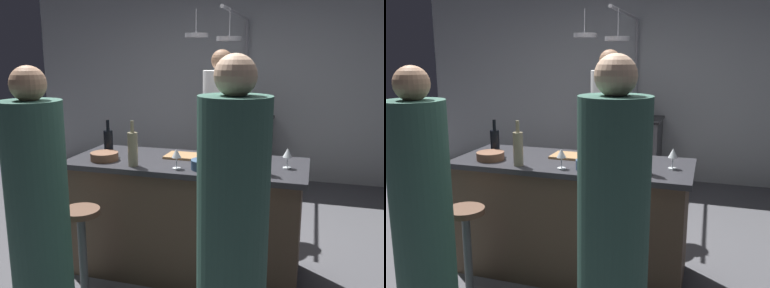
% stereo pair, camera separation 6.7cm
% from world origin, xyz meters
% --- Properties ---
extents(ground_plane, '(9.00, 9.00, 0.00)m').
position_xyz_m(ground_plane, '(0.00, 0.00, 0.00)').
color(ground_plane, '#4C4C51').
extents(back_wall, '(6.40, 0.16, 2.60)m').
position_xyz_m(back_wall, '(0.00, 2.85, 1.30)').
color(back_wall, '#9EA3A8').
rests_on(back_wall, ground_plane).
extents(kitchen_island, '(1.80, 0.72, 0.90)m').
position_xyz_m(kitchen_island, '(0.00, 0.00, 0.45)').
color(kitchen_island, brown).
rests_on(kitchen_island, ground_plane).
extents(stove_range, '(0.80, 0.64, 0.89)m').
position_xyz_m(stove_range, '(0.00, 2.45, 0.45)').
color(stove_range, '#47474C').
rests_on(stove_range, ground_plane).
extents(chef, '(0.37, 0.37, 1.74)m').
position_xyz_m(chef, '(0.03, 1.07, 0.81)').
color(chef, white).
rests_on(chef, ground_plane).
extents(bar_stool_left, '(0.28, 0.28, 0.68)m').
position_xyz_m(bar_stool_left, '(-0.55, -0.62, 0.38)').
color(bar_stool_left, '#4C4C51').
rests_on(bar_stool_left, ground_plane).
extents(guest_left, '(0.34, 0.34, 1.63)m').
position_xyz_m(guest_left, '(-0.57, -1.02, 0.76)').
color(guest_left, '#33594C').
rests_on(guest_left, ground_plane).
extents(bar_stool_right, '(0.28, 0.28, 0.68)m').
position_xyz_m(bar_stool_right, '(0.53, -0.62, 0.38)').
color(bar_stool_right, '#4C4C51').
rests_on(bar_stool_right, ground_plane).
extents(guest_right, '(0.36, 0.36, 1.69)m').
position_xyz_m(guest_right, '(0.55, -1.00, 0.79)').
color(guest_right, '#33594C').
rests_on(guest_right, ground_plane).
extents(overhead_pot_rack, '(0.60, 1.57, 2.17)m').
position_xyz_m(overhead_pot_rack, '(-0.06, 1.91, 1.63)').
color(overhead_pot_rack, gray).
rests_on(overhead_pot_rack, ground_plane).
extents(cutting_board, '(0.32, 0.22, 0.02)m').
position_xyz_m(cutting_board, '(-0.03, 0.11, 0.91)').
color(cutting_board, '#997047').
rests_on(cutting_board, kitchen_island).
extents(pepper_mill, '(0.05, 0.05, 0.21)m').
position_xyz_m(pepper_mill, '(0.18, -0.04, 1.01)').
color(pepper_mill, '#382319').
rests_on(pepper_mill, kitchen_island).
extents(wine_bottle_white, '(0.07, 0.07, 0.33)m').
position_xyz_m(wine_bottle_white, '(-0.33, -0.25, 1.03)').
color(wine_bottle_white, gray).
rests_on(wine_bottle_white, kitchen_island).
extents(wine_bottle_dark, '(0.07, 0.07, 0.29)m').
position_xyz_m(wine_bottle_dark, '(-0.65, 0.00, 1.01)').
color(wine_bottle_dark, black).
rests_on(wine_bottle_dark, kitchen_island).
extents(wine_bottle_green, '(0.07, 0.07, 0.30)m').
position_xyz_m(wine_bottle_green, '(0.59, -0.18, 1.01)').
color(wine_bottle_green, '#193D23').
rests_on(wine_bottle_green, kitchen_island).
extents(wine_bottle_red, '(0.07, 0.07, 0.30)m').
position_xyz_m(wine_bottle_red, '(0.34, 0.06, 1.01)').
color(wine_bottle_red, '#143319').
rests_on(wine_bottle_red, kitchen_island).
extents(wine_glass_by_chef, '(0.07, 0.07, 0.15)m').
position_xyz_m(wine_glass_by_chef, '(0.00, -0.23, 1.01)').
color(wine_glass_by_chef, silver).
rests_on(wine_glass_by_chef, kitchen_island).
extents(wine_glass_near_left_guest, '(0.07, 0.07, 0.15)m').
position_xyz_m(wine_glass_near_left_guest, '(0.75, -0.00, 1.01)').
color(wine_glass_near_left_guest, silver).
rests_on(wine_glass_near_left_guest, kitchen_island).
extents(mixing_bowl_wooden, '(0.21, 0.21, 0.06)m').
position_xyz_m(mixing_bowl_wooden, '(-0.60, -0.16, 0.93)').
color(mixing_bowl_wooden, brown).
rests_on(mixing_bowl_wooden, kitchen_island).
extents(mixing_bowl_blue, '(0.17, 0.17, 0.07)m').
position_xyz_m(mixing_bowl_blue, '(0.18, -0.19, 0.93)').
color(mixing_bowl_blue, '#334C6B').
rests_on(mixing_bowl_blue, kitchen_island).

